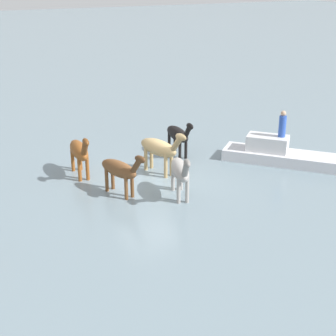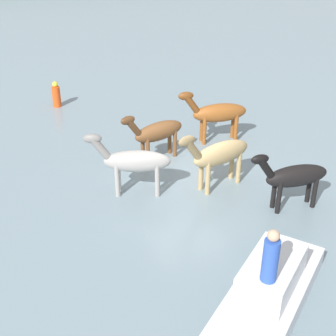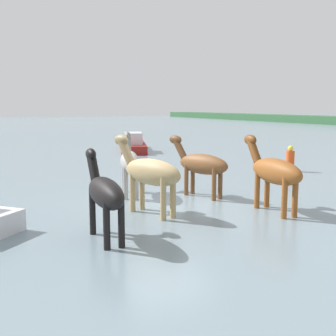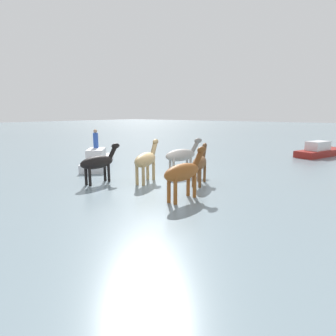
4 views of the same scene
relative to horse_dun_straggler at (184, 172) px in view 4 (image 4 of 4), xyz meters
name	(u,v)px [view 4 (image 4 of 4)]	position (x,y,z in m)	size (l,w,h in m)	color
ground_plane	(168,182)	(-1.97, -2.29, -1.12)	(199.87, 199.87, 0.00)	gray
horse_dun_straggler	(184,172)	(0.00, 0.00, 0.00)	(2.62, 0.75, 2.03)	brown
horse_mid_herd	(99,162)	(0.30, -4.85, -0.08)	(2.42, 0.62, 1.88)	black
horse_pinto_flank	(182,155)	(-3.81, -2.71, -0.03)	(2.54, 1.17, 1.99)	#9E9993
horse_rear_stallion	(146,160)	(-1.26, -3.11, 0.02)	(2.65, 1.19, 2.06)	tan
horse_gray_outer	(200,163)	(-2.54, -0.78, -0.08)	(2.42, 1.16, 1.90)	brown
boat_tender_starboard	(98,161)	(-2.52, -8.44, -0.80)	(4.70, 4.45, 1.35)	silver
boat_dinghy_port	(321,152)	(-16.28, 2.30, -0.80)	(5.59, 3.22, 1.36)	maroon
person_spotter_bow	(96,139)	(-2.52, -8.56, 0.63)	(0.32, 0.32, 1.19)	#2D51B2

